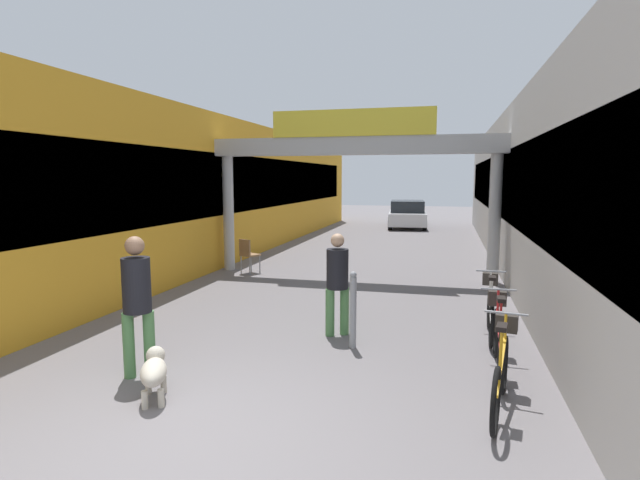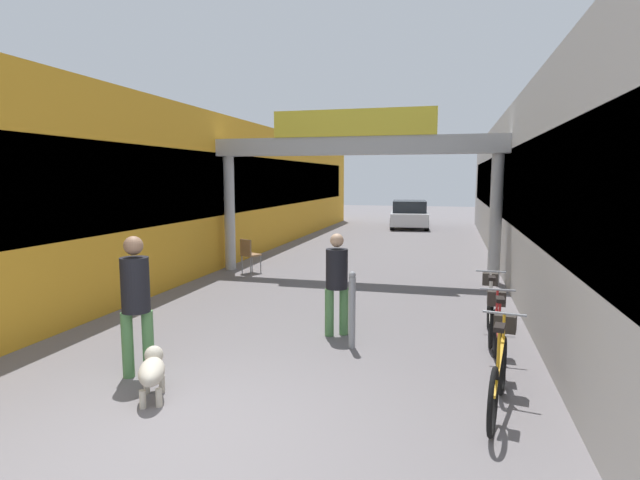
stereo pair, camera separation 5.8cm
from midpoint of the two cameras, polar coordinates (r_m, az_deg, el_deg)
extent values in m
plane|color=slate|center=(5.21, -14.49, -21.14)|extent=(80.00, 80.00, 0.00)
cube|color=gold|center=(16.72, -11.65, 5.67)|extent=(3.00, 26.00, 4.13)
cube|color=black|center=(16.11, -6.91, 6.45)|extent=(0.04, 23.40, 1.65)
cube|color=#9E9993|center=(15.25, 25.37, 5.00)|extent=(3.00, 26.00, 4.13)
cube|color=black|center=(15.04, 19.83, 6.03)|extent=(0.04, 23.40, 1.65)
cylinder|color=#B2B2B2|center=(13.47, -10.18, 2.99)|extent=(0.28, 0.28, 3.00)
cylinder|color=#B2B2B2|center=(12.27, 19.57, 2.29)|extent=(0.28, 0.28, 3.00)
cube|color=#B2B2B2|center=(12.42, 4.06, 10.68)|extent=(7.40, 0.44, 0.43)
cube|color=yellow|center=(12.27, 3.90, 13.24)|extent=(3.96, 0.10, 0.64)
cylinder|color=#4C7F47|center=(6.68, -20.90, -11.15)|extent=(0.19, 0.19, 0.82)
cylinder|color=#4C7F47|center=(6.68, -18.80, -11.06)|extent=(0.19, 0.19, 0.82)
cylinder|color=black|center=(6.49, -20.13, -4.83)|extent=(0.47, 0.47, 0.68)
sphere|color=#8C664C|center=(6.41, -20.32, -0.60)|extent=(0.32, 0.32, 0.23)
cylinder|color=#4C7F47|center=(7.90, 2.95, -8.12)|extent=(0.19, 0.19, 0.75)
cylinder|color=#4C7F47|center=(7.82, 1.28, -8.27)|extent=(0.19, 0.19, 0.75)
cylinder|color=black|center=(7.71, 2.15, -3.31)|extent=(0.47, 0.47, 0.62)
sphere|color=tan|center=(7.64, 2.16, -0.04)|extent=(0.29, 0.29, 0.21)
ellipsoid|color=beige|center=(5.97, -18.40, -14.08)|extent=(0.54, 0.69, 0.25)
sphere|color=beige|center=(6.20, -18.19, -12.38)|extent=(0.29, 0.29, 0.21)
sphere|color=white|center=(6.15, -18.23, -13.56)|extent=(0.21, 0.21, 0.15)
cylinder|color=beige|center=(6.23, -18.94, -15.41)|extent=(0.09, 0.09, 0.20)
cylinder|color=beige|center=(6.22, -17.36, -15.40)|extent=(0.09, 0.09, 0.20)
cylinder|color=beige|center=(5.89, -19.33, -16.81)|extent=(0.09, 0.09, 0.20)
cylinder|color=beige|center=(5.87, -17.64, -16.81)|extent=(0.09, 0.09, 0.20)
torus|color=black|center=(6.20, 20.37, -13.29)|extent=(0.17, 0.67, 0.67)
torus|color=black|center=(5.25, 19.47, -17.05)|extent=(0.17, 0.67, 0.67)
cube|color=gold|center=(5.66, 20.04, -13.32)|extent=(0.20, 0.93, 0.34)
cylinder|color=gold|center=(5.47, 20.04, -11.58)|extent=(0.04, 0.04, 0.42)
cube|color=black|center=(5.41, 20.14, -9.37)|extent=(0.14, 0.23, 0.05)
cylinder|color=gold|center=(6.02, 20.49, -10.08)|extent=(0.04, 0.04, 0.46)
cylinder|color=gray|center=(5.96, 20.59, -7.88)|extent=(0.46, 0.11, 0.03)
cube|color=#332D28|center=(6.19, 20.66, -8.85)|extent=(0.27, 0.24, 0.20)
torus|color=black|center=(7.37, 19.63, -9.98)|extent=(0.07, 0.67, 0.67)
torus|color=black|center=(6.40, 20.11, -12.62)|extent=(0.07, 0.67, 0.67)
cube|color=red|center=(6.83, 19.92, -9.77)|extent=(0.07, 0.94, 0.34)
cylinder|color=red|center=(6.65, 20.06, -8.25)|extent=(0.03, 0.03, 0.42)
cube|color=black|center=(6.60, 20.14, -6.41)|extent=(0.11, 0.22, 0.05)
cylinder|color=red|center=(7.21, 19.78, -7.23)|extent=(0.03, 0.03, 0.46)
cylinder|color=gray|center=(7.15, 19.86, -5.36)|extent=(0.46, 0.04, 0.03)
cube|color=#332D28|center=(7.38, 19.72, -6.25)|extent=(0.25, 0.21, 0.20)
torus|color=black|center=(8.68, 18.95, -7.37)|extent=(0.08, 0.67, 0.67)
torus|color=black|center=(7.69, 19.14, -9.23)|extent=(0.08, 0.67, 0.67)
cube|color=beige|center=(8.14, 19.09, -7.02)|extent=(0.08, 0.94, 0.34)
cylinder|color=beige|center=(7.97, 19.18, -5.69)|extent=(0.03, 0.03, 0.42)
cube|color=black|center=(7.93, 19.24, -4.14)|extent=(0.11, 0.22, 0.05)
cylinder|color=beige|center=(8.53, 19.06, -4.99)|extent=(0.03, 0.03, 0.46)
cylinder|color=gray|center=(8.49, 19.13, -3.41)|extent=(0.46, 0.05, 0.03)
cube|color=#332D28|center=(8.71, 19.04, -4.21)|extent=(0.25, 0.21, 0.20)
cylinder|color=gray|center=(7.27, 3.91, -8.27)|extent=(0.10, 0.10, 1.04)
sphere|color=gray|center=(7.14, 3.95, -3.99)|extent=(0.10, 0.10, 0.10)
cylinder|color=gray|center=(13.26, -7.64, -2.58)|extent=(0.04, 0.04, 0.45)
cylinder|color=gray|center=(13.01, -6.66, -2.76)|extent=(0.04, 0.04, 0.45)
cylinder|color=gray|center=(13.05, -8.78, -2.77)|extent=(0.04, 0.04, 0.45)
cylinder|color=gray|center=(12.79, -7.80, -2.95)|extent=(0.04, 0.04, 0.45)
cube|color=olive|center=(12.99, -7.74, -1.70)|extent=(0.54, 0.54, 0.04)
cube|color=olive|center=(12.84, -8.36, -0.82)|extent=(0.37, 0.22, 0.40)
cube|color=silver|center=(25.13, 10.22, 2.53)|extent=(2.09, 4.14, 0.60)
cube|color=#1E2328|center=(24.94, 10.25, 3.82)|extent=(1.76, 2.33, 0.55)
cylinder|color=black|center=(26.59, 8.48, 2.43)|extent=(0.25, 0.62, 0.60)
cylinder|color=black|center=(26.60, 11.91, 2.35)|extent=(0.25, 0.62, 0.60)
cylinder|color=black|center=(23.70, 8.32, 1.86)|extent=(0.25, 0.62, 0.60)
cylinder|color=black|center=(23.72, 12.16, 1.78)|extent=(0.25, 0.62, 0.60)
camera|label=1|loc=(0.03, -89.82, 0.02)|focal=28.00mm
camera|label=2|loc=(0.03, 90.18, -0.02)|focal=28.00mm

